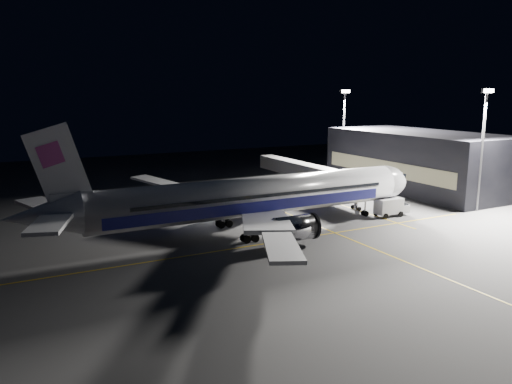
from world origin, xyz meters
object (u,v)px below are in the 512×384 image
at_px(airliner, 248,198).
at_px(safety_cone_b, 253,215).
at_px(floodlight_mast_south, 483,139).
at_px(safety_cone_a, 255,215).
at_px(floodlight_mast_north, 344,126).
at_px(safety_cone_c, 264,220).
at_px(jet_bridge, 312,173).
at_px(service_truck, 391,206).
at_px(baggage_tug, 205,209).

bearing_deg(airliner, safety_cone_b, 59.10).
xyz_separation_m(floodlight_mast_south, safety_cone_a, (-35.69, 14.11, -12.09)).
distance_m(floodlight_mast_north, floodlight_mast_south, 38.00).
xyz_separation_m(floodlight_mast_south, safety_cone_b, (-36.23, 14.12, -12.07)).
height_order(safety_cone_b, safety_cone_c, safety_cone_c).
relative_size(jet_bridge, service_truck, 5.81).
distance_m(safety_cone_a, safety_cone_b, 0.54).
relative_size(jet_bridge, baggage_tug, 13.75).
distance_m(service_truck, safety_cone_c, 21.50).
xyz_separation_m(jet_bridge, safety_cone_c, (-18.32, -14.06, -4.27)).
distance_m(floodlight_mast_south, safety_cone_b, 40.71).
relative_size(airliner, floodlight_mast_south, 2.97).
bearing_deg(airliner, baggage_tug, 94.22).
xyz_separation_m(service_truck, safety_cone_c, (-20.60, 6.00, -1.30)).
relative_size(airliner, safety_cone_b, 100.89).
relative_size(airliner, jet_bridge, 1.79).
distance_m(floodlight_mast_north, service_truck, 38.96).
bearing_deg(floodlight_mast_north, safety_cone_c, -142.38).
distance_m(service_truck, baggage_tug, 30.99).
distance_m(airliner, safety_cone_a, 10.88).
relative_size(jet_bridge, floodlight_mast_south, 1.66).
distance_m(baggage_tug, safety_cone_a, 8.88).
xyz_separation_m(floodlight_mast_north, baggage_tug, (-42.12, -17.79, -11.67)).
bearing_deg(service_truck, safety_cone_a, 153.65).
xyz_separation_m(airliner, safety_cone_a, (5.39, 8.10, -4.88)).
distance_m(floodlight_mast_south, safety_cone_c, 39.56).
distance_m(jet_bridge, service_truck, 20.41).
bearing_deg(safety_cone_a, floodlight_mast_south, -21.57).
relative_size(floodlight_mast_north, floodlight_mast_south, 1.00).
height_order(airliner, safety_cone_b, airliner).
relative_size(floodlight_mast_south, baggage_tug, 8.27).
relative_size(floodlight_mast_south, safety_cone_c, 33.07).
height_order(baggage_tug, safety_cone_a, baggage_tug).
xyz_separation_m(airliner, floodlight_mast_south, (41.08, -6.01, 7.21)).
relative_size(safety_cone_a, safety_cone_b, 0.92).
height_order(jet_bridge, safety_cone_c, jet_bridge).
height_order(floodlight_mast_north, safety_cone_c, floodlight_mast_north).
relative_size(floodlight_mast_south, service_truck, 3.50).
bearing_deg(service_truck, floodlight_mast_north, 65.67).
distance_m(jet_bridge, floodlight_mast_north, 24.06).
xyz_separation_m(airliner, service_truck, (25.36, -2.00, -3.55)).
bearing_deg(safety_cone_a, service_truck, -26.83).
xyz_separation_m(service_truck, baggage_tug, (-26.41, 16.20, -0.91)).
xyz_separation_m(floodlight_mast_north, safety_cone_c, (-36.32, -27.99, -12.06)).
bearing_deg(safety_cone_b, safety_cone_c, -91.33).
relative_size(airliner, service_truck, 10.39).
xyz_separation_m(jet_bridge, safety_cone_a, (-17.69, -9.96, -4.30)).
distance_m(jet_bridge, baggage_tug, 24.74).
bearing_deg(floodlight_mast_south, safety_cone_a, 158.43).
bearing_deg(safety_cone_c, baggage_tug, 119.65).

